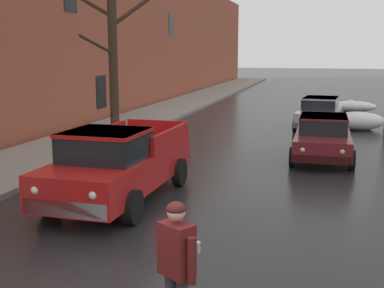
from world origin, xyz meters
TOP-DOWN VIEW (x-y plane):
  - left_sidewalk_slab at (-6.34, 18.00)m, footprint 3.32×80.00m
  - brick_townhouse_facade at (-8.50, 18.00)m, footprint 0.63×80.00m
  - snow_bank_near_corner_left at (-4.15, 11.14)m, footprint 2.54×0.93m
  - snow_bank_along_left_kerb at (3.95, 18.94)m, footprint 2.31×1.20m
  - snow_bank_near_corner_right at (4.01, 26.04)m, footprint 2.60×1.04m
  - bare_tree_second_along_sidewalk at (-4.35, 11.42)m, footprint 2.93×2.45m
  - pickup_truck_red_approaching_near_lane at (-2.03, 6.15)m, footprint 2.23×5.29m
  - sedan_maroon_parked_kerbside_close at (2.53, 12.08)m, footprint 1.93×4.07m
  - sedan_silver_parked_kerbside_mid at (2.32, 18.74)m, footprint 2.18×4.20m
  - pedestrian_with_coffee at (0.97, 0.85)m, footprint 0.59×0.44m

SIDE VIEW (x-z plane):
  - left_sidewalk_slab at x=-6.34m, z-range 0.00..0.15m
  - snow_bank_near_corner_right at x=4.01m, z-range -0.02..0.65m
  - snow_bank_near_corner_left at x=-4.15m, z-range -0.02..0.74m
  - snow_bank_along_left_kerb at x=3.95m, z-range -0.02..0.80m
  - sedan_maroon_parked_kerbside_close at x=2.53m, z-range 0.04..1.46m
  - sedan_silver_parked_kerbside_mid at x=2.32m, z-range 0.04..1.46m
  - pickup_truck_red_approaching_near_lane at x=-2.03m, z-range 0.00..1.76m
  - pedestrian_with_coffee at x=0.97m, z-range 0.16..1.92m
  - bare_tree_second_along_sidewalk at x=-4.35m, z-range 0.12..7.37m
  - brick_townhouse_facade at x=-8.50m, z-range 0.00..8.91m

